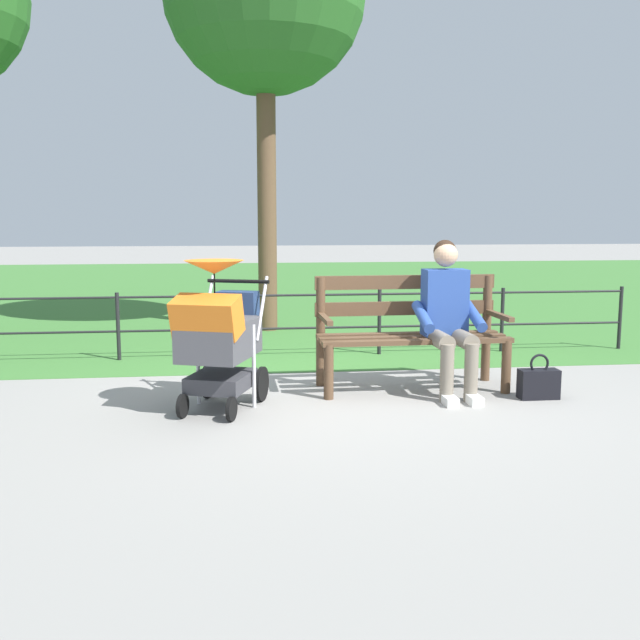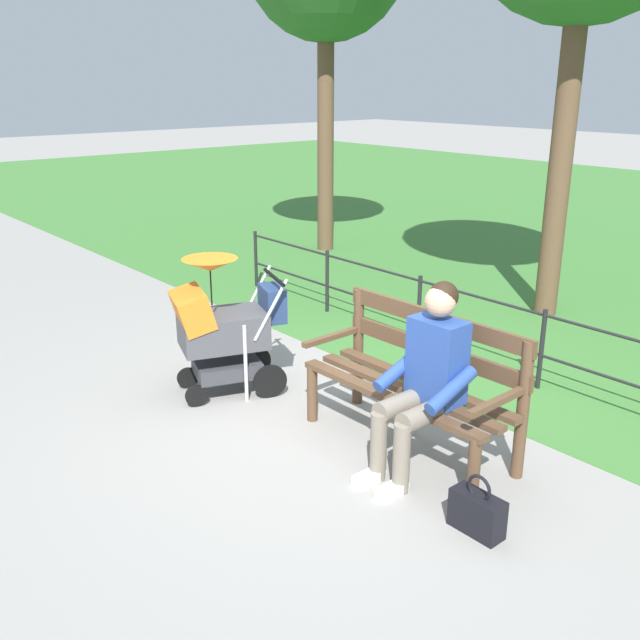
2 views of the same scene
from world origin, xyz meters
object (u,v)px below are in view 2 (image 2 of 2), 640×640
at_px(handbag, 477,512).
at_px(park_bench, 417,375).
at_px(stroller, 222,325).
at_px(person_on_bench, 425,375).

bearing_deg(handbag, park_bench, -28.17).
bearing_deg(stroller, park_bench, -160.93).
height_order(park_bench, handbag, park_bench).
bearing_deg(person_on_bench, stroller, 10.06).
distance_m(stroller, handbag, 2.60).
xyz_separation_m(person_on_bench, stroller, (1.88, 0.33, -0.08)).
xyz_separation_m(park_bench, stroller, (1.61, 0.56, 0.07)).
height_order(park_bench, stroller, stroller).
relative_size(park_bench, stroller, 1.40).
bearing_deg(handbag, person_on_bench, -22.81).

